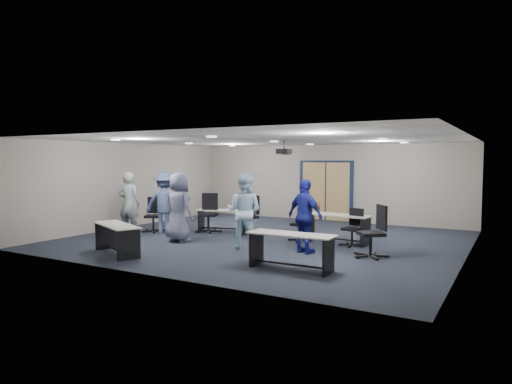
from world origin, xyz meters
The scene contains 25 objects.
floor centered at (0.00, 0.00, 0.00)m, with size 10.00×10.00×0.00m, color black.
back_wall centered at (0.00, 4.50, 1.35)m, with size 10.00×0.04×2.70m, color gray.
front_wall centered at (0.00, -4.50, 1.35)m, with size 10.00×0.04×2.70m, color gray.
left_wall centered at (-5.00, 0.00, 1.35)m, with size 0.04×9.00×2.70m, color gray.
right_wall centered at (5.00, 0.00, 1.35)m, with size 0.04×9.00×2.70m, color gray.
ceiling centered at (0.00, 0.00, 2.70)m, with size 10.00×9.00×0.04m, color white.
double_door centered at (0.00, 4.46, 1.05)m, with size 2.00×0.07×2.20m.
exit_sign centered at (-1.60, 4.44, 2.45)m, with size 0.32×0.07×0.18m.
ceiling_projector centered at (0.30, 0.50, 2.40)m, with size 0.35×0.32×0.37m.
ceiling_can_lights centered at (0.00, 0.25, 2.67)m, with size 6.24×5.74×0.02m, color white, non-canonical shape.
table_front_left centered at (-2.02, -3.43, 0.47)m, with size 1.78×1.21×0.69m.
table_front_right centered at (2.08, -2.75, 0.49)m, with size 1.77×0.60×0.71m.
table_back_left centered at (-1.82, 0.64, 0.44)m, with size 1.69×0.96×0.65m.
table_back_right centered at (1.83, 0.50, 0.52)m, with size 1.89×0.81×1.02m.
chair_back_a centered at (-2.07, 0.21, 0.58)m, with size 0.73×0.73×1.16m, color black, non-canonical shape.
chair_back_b centered at (-0.80, 0.38, 0.57)m, with size 0.72×0.72×1.14m, color black, non-canonical shape.
chair_back_c centered at (0.95, 0.22, 0.49)m, with size 0.62×0.62×0.99m, color black, non-canonical shape.
chair_back_d centered at (2.36, 0.22, 0.47)m, with size 0.59×0.59×0.94m, color black, non-canonical shape.
chair_loose_left centered at (-3.54, -0.57, 0.52)m, with size 0.66×0.66×1.04m, color black, non-canonical shape.
chair_loose_right centered at (3.14, -0.88, 0.58)m, with size 0.73×0.73×1.17m, color black, non-canonical shape.
person_gray centered at (-3.75, -1.33, 0.92)m, with size 0.67×0.44×1.83m, color gray.
person_plaid centered at (-1.84, -1.43, 0.92)m, with size 0.89×0.58×1.83m, color #545973.
person_lightblue centered at (0.16, -1.38, 0.92)m, with size 0.89×0.69×1.83m, color #C0E8FF.
person_navy centered at (1.68, -1.16, 0.86)m, with size 1.01×0.42×1.72m, color navy.
person_back centered at (-3.04, -0.63, 0.92)m, with size 1.18×0.68×1.83m, color #414E75.
Camera 1 is at (5.92, -10.81, 2.16)m, focal length 32.00 mm.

